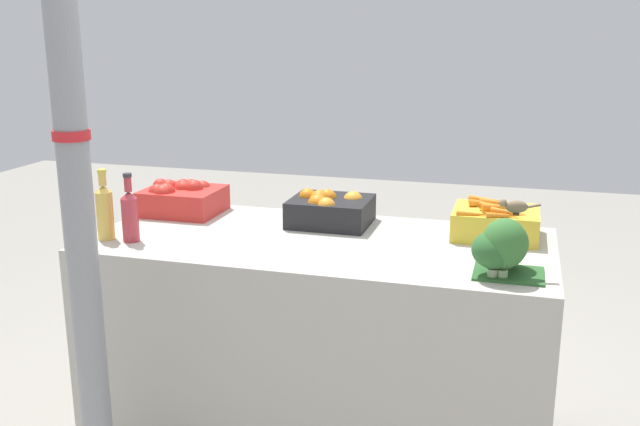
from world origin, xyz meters
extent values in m
cube|color=#B7B2A8|center=(0.00, 0.00, 0.42)|extent=(1.71, 0.79, 0.84)
cylinder|color=gray|center=(-0.57, -0.67, 1.18)|extent=(0.10, 0.10, 2.36)
cylinder|color=red|center=(-0.57, -0.67, 1.30)|extent=(0.11, 0.11, 0.03)
cube|color=red|center=(-0.66, 0.21, 0.89)|extent=(0.31, 0.27, 0.11)
sphere|color=red|center=(-0.75, 0.14, 0.93)|extent=(0.08, 0.08, 0.08)
sphere|color=red|center=(-0.75, 0.24, 0.93)|extent=(0.07, 0.07, 0.07)
sphere|color=red|center=(-0.78, 0.23, 0.94)|extent=(0.07, 0.07, 0.07)
sphere|color=red|center=(-0.70, 0.14, 0.94)|extent=(0.08, 0.08, 0.08)
sphere|color=red|center=(-0.68, 0.23, 0.93)|extent=(0.06, 0.06, 0.06)
sphere|color=red|center=(-0.69, 0.27, 0.93)|extent=(0.07, 0.07, 0.07)
sphere|color=red|center=(-0.62, 0.22, 0.94)|extent=(0.08, 0.08, 0.08)
sphere|color=red|center=(-0.71, 0.12, 0.94)|extent=(0.08, 0.08, 0.08)
sphere|color=red|center=(-0.67, 0.29, 0.93)|extent=(0.06, 0.06, 0.06)
sphere|color=red|center=(-0.61, 0.28, 0.93)|extent=(0.07, 0.07, 0.07)
sphere|color=red|center=(-0.72, 0.15, 0.93)|extent=(0.06, 0.06, 0.06)
sphere|color=red|center=(-0.67, 0.22, 0.94)|extent=(0.07, 0.07, 0.07)
cube|color=black|center=(-0.02, 0.21, 0.89)|extent=(0.31, 0.27, 0.11)
sphere|color=orange|center=(-0.04, 0.23, 0.94)|extent=(0.08, 0.08, 0.08)
sphere|color=orange|center=(-0.11, 0.22, 0.94)|extent=(0.07, 0.07, 0.07)
sphere|color=orange|center=(-0.01, 0.12, 0.93)|extent=(0.07, 0.07, 0.07)
sphere|color=orange|center=(-0.06, 0.19, 0.94)|extent=(0.08, 0.08, 0.08)
sphere|color=orange|center=(0.07, 0.25, 0.92)|extent=(0.08, 0.08, 0.08)
sphere|color=orange|center=(-0.05, 0.14, 0.93)|extent=(0.08, 0.08, 0.08)
cube|color=gold|center=(0.63, 0.21, 0.89)|extent=(0.31, 0.27, 0.11)
cone|color=orange|center=(0.63, 0.18, 0.96)|extent=(0.13, 0.04, 0.03)
cone|color=orange|center=(0.67, 0.17, 0.96)|extent=(0.15, 0.04, 0.02)
cone|color=orange|center=(0.58, 0.29, 0.96)|extent=(0.12, 0.03, 0.03)
cone|color=orange|center=(0.64, 0.24, 0.96)|extent=(0.16, 0.06, 0.03)
cone|color=orange|center=(0.68, 0.11, 0.96)|extent=(0.14, 0.06, 0.02)
cone|color=orange|center=(0.65, 0.16, 0.96)|extent=(0.16, 0.06, 0.03)
cone|color=orange|center=(0.56, 0.10, 0.95)|extent=(0.14, 0.04, 0.02)
cone|color=orange|center=(0.67, 0.10, 0.95)|extent=(0.15, 0.06, 0.02)
cone|color=orange|center=(0.58, 0.24, 0.95)|extent=(0.13, 0.05, 0.03)
cube|color=#2D602D|center=(0.69, -0.22, 0.84)|extent=(0.22, 0.18, 0.01)
ellipsoid|color=#2D602D|center=(0.68, -0.17, 0.93)|extent=(0.13, 0.13, 0.15)
cylinder|color=#B2C693|center=(0.68, -0.17, 0.86)|extent=(0.03, 0.03, 0.02)
ellipsoid|color=#387033|center=(0.67, -0.26, 0.95)|extent=(0.14, 0.14, 0.16)
cylinder|color=#B2C693|center=(0.67, -0.26, 0.86)|extent=(0.03, 0.03, 0.02)
ellipsoid|color=#2D602D|center=(0.64, -0.27, 0.93)|extent=(0.14, 0.14, 0.12)
cylinder|color=#B2C693|center=(0.64, -0.27, 0.86)|extent=(0.03, 0.03, 0.02)
cylinder|color=gold|center=(-0.77, -0.22, 0.93)|extent=(0.06, 0.06, 0.18)
cone|color=gold|center=(-0.77, -0.22, 1.03)|extent=(0.06, 0.06, 0.02)
cylinder|color=gold|center=(-0.77, -0.22, 1.06)|extent=(0.03, 0.03, 0.05)
cylinder|color=gold|center=(-0.77, -0.22, 1.09)|extent=(0.03, 0.03, 0.01)
cylinder|color=#B2333D|center=(-0.66, -0.22, 0.92)|extent=(0.06, 0.06, 0.16)
cone|color=#B2333D|center=(-0.66, -0.22, 1.01)|extent=(0.06, 0.06, 0.03)
cylinder|color=#B2333D|center=(-0.66, -0.22, 1.05)|extent=(0.03, 0.03, 0.05)
cylinder|color=#2D2D33|center=(-0.66, -0.22, 1.08)|extent=(0.03, 0.03, 0.01)
cube|color=#4C3D2D|center=(0.70, -0.21, 1.03)|extent=(0.02, 0.02, 0.01)
ellipsoid|color=#7A664C|center=(0.70, -0.21, 1.06)|extent=(0.08, 0.05, 0.04)
sphere|color=#897556|center=(0.66, -0.22, 1.07)|extent=(0.03, 0.03, 0.03)
cone|color=#4C3D28|center=(0.65, -0.22, 1.07)|extent=(0.02, 0.01, 0.01)
cube|color=#7A664C|center=(0.75, -0.20, 1.06)|extent=(0.04, 0.02, 0.01)
camera|label=1|loc=(0.70, -2.45, 1.60)|focal=40.00mm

